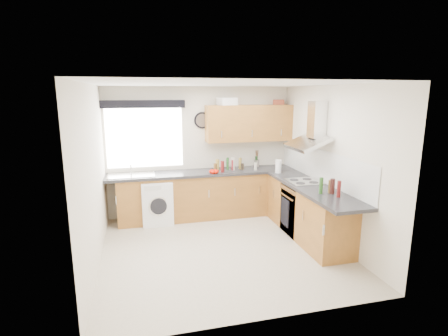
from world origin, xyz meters
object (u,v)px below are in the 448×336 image
object	(u,v)px
extractor_hood	(312,131)
washing_machine	(158,202)
oven	(302,209)
upper_cabinets	(249,123)

from	to	relation	value
extractor_hood	washing_machine	distance (m)	3.04
extractor_hood	washing_machine	world-z (taller)	extractor_hood
oven	upper_cabinets	distance (m)	1.99
extractor_hood	washing_machine	size ratio (longest dim) A/B	0.97
extractor_hood	washing_machine	bearing A→B (deg)	156.09
oven	extractor_hood	distance (m)	1.35
oven	extractor_hood	bearing A→B (deg)	-0.00
oven	extractor_hood	xyz separation A→B (m)	(0.10, -0.00, 1.34)
washing_machine	upper_cabinets	bearing A→B (deg)	9.18
oven	upper_cabinets	size ratio (longest dim) A/B	0.50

